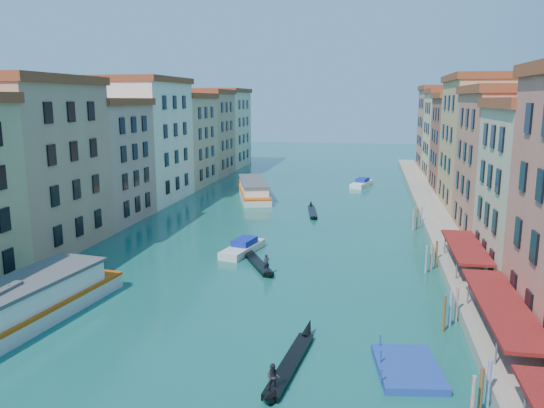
# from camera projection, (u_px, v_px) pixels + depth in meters

# --- Properties ---
(left_bank_palazzos) EXTENTS (12.80, 128.40, 21.00)m
(left_bank_palazzos) POSITION_uv_depth(u_px,v_px,m) (126.00, 148.00, 84.70)
(left_bank_palazzos) COLOR #CCBC8A
(left_bank_palazzos) RESTS_ON ground
(right_bank_palazzos) EXTENTS (12.80, 128.40, 21.00)m
(right_bank_palazzos) POSITION_uv_depth(u_px,v_px,m) (496.00, 154.00, 74.84)
(right_bank_palazzos) COLOR #A13E39
(right_bank_palazzos) RESTS_ON ground
(quay) EXTENTS (4.00, 140.00, 1.00)m
(quay) POSITION_uv_depth(u_px,v_px,m) (434.00, 215.00, 78.09)
(quay) COLOR gray
(quay) RESTS_ON ground
(restaurant_awnings) EXTENTS (3.20, 44.55, 3.12)m
(restaurant_awnings) POSITION_uv_depth(u_px,v_px,m) (504.00, 308.00, 37.09)
(restaurant_awnings) COLOR maroon
(restaurant_awnings) RESTS_ON ground
(mooring_poles_right) EXTENTS (1.44, 54.24, 3.20)m
(mooring_poles_right) POSITION_uv_depth(u_px,v_px,m) (446.00, 298.00, 43.57)
(mooring_poles_right) COLOR brown
(mooring_poles_right) RESTS_ON ground
(vaporetto_near) EXTENTS (8.14, 23.42, 3.41)m
(vaporetto_near) POSITION_uv_depth(u_px,v_px,m) (5.00, 313.00, 39.79)
(vaporetto_near) COLOR silver
(vaporetto_near) RESTS_ON ground
(vaporetto_far) EXTENTS (10.40, 20.67, 3.01)m
(vaporetto_far) POSITION_uv_depth(u_px,v_px,m) (253.00, 189.00, 95.89)
(vaporetto_far) COLOR silver
(vaporetto_far) RESTS_ON ground
(gondola_fore) EXTENTS (6.41, 10.97, 2.39)m
(gondola_fore) POSITION_uv_depth(u_px,v_px,m) (256.00, 260.00, 56.72)
(gondola_fore) COLOR black
(gondola_fore) RESTS_ON ground
(gondola_right) EXTENTS (2.29, 11.53, 2.30)m
(gondola_right) POSITION_uv_depth(u_px,v_px,m) (289.00, 363.00, 34.62)
(gondola_right) COLOR black
(gondola_right) RESTS_ON ground
(gondola_far) EXTENTS (2.62, 11.12, 1.58)m
(gondola_far) POSITION_uv_depth(u_px,v_px,m) (312.00, 211.00, 81.93)
(gondola_far) COLOR black
(gondola_far) RESTS_ON ground
(motorboat_mid) EXTENTS (3.97, 7.85, 1.56)m
(motorboat_mid) POSITION_uv_depth(u_px,v_px,m) (243.00, 247.00, 60.89)
(motorboat_mid) COLOR silver
(motorboat_mid) RESTS_ON ground
(motorboat_far) EXTENTS (4.53, 8.09, 1.60)m
(motorboat_far) POSITION_uv_depth(u_px,v_px,m) (362.00, 183.00, 107.23)
(motorboat_far) COLOR white
(motorboat_far) RESTS_ON ground
(blue_dock) EXTENTS (4.72, 6.38, 0.49)m
(blue_dock) POSITION_uv_depth(u_px,v_px,m) (408.00, 368.00, 34.26)
(blue_dock) COLOR #1E409D
(blue_dock) RESTS_ON ground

